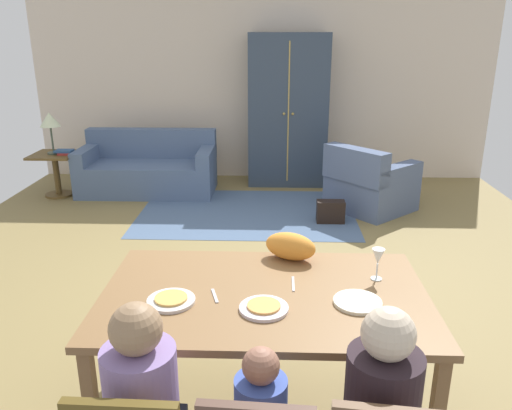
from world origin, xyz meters
name	(u,v)px	position (x,y,z in m)	size (l,w,h in m)	color
ground_plane	(253,261)	(0.00, 0.47, -0.01)	(6.66, 6.14, 0.02)	olive
back_wall	(262,86)	(0.00, 3.59, 1.35)	(6.66, 0.10, 2.70)	beige
dining_table	(264,303)	(0.15, -1.57, 0.69)	(1.75, 1.07, 0.76)	brown
plate_near_man	(171,301)	(-0.33, -1.69, 0.77)	(0.25, 0.25, 0.02)	silver
pizza_near_man	(171,298)	(-0.33, -1.69, 0.78)	(0.17, 0.17, 0.01)	gold
plate_near_child	(264,308)	(0.15, -1.75, 0.77)	(0.25, 0.25, 0.02)	silver
pizza_near_child	(264,306)	(0.15, -1.75, 0.78)	(0.17, 0.17, 0.01)	#E19B4A
plate_near_woman	(358,302)	(0.63, -1.67, 0.77)	(0.25, 0.25, 0.02)	#EFEBCE
wine_glass	(378,258)	(0.78, -1.39, 0.89)	(0.07, 0.07, 0.19)	silver
fork	(215,296)	(-0.12, -1.62, 0.76)	(0.02, 0.15, 0.01)	silver
knife	(293,284)	(0.31, -1.47, 0.76)	(0.01, 0.17, 0.01)	silver
cat	(290,246)	(0.30, -1.14, 0.84)	(0.32, 0.16, 0.17)	orange
area_rug	(247,212)	(-0.13, 1.84, 0.00)	(2.60, 1.80, 0.01)	slate
couch	(149,170)	(-1.53, 2.70, 0.30)	(1.81, 0.86, 0.82)	slate
armchair	(369,185)	(1.36, 2.00, 0.32)	(1.21, 1.21, 0.82)	slate
armoire	(288,111)	(0.38, 3.20, 1.05)	(1.10, 0.59, 2.10)	#323F51
side_table	(56,169)	(-2.71, 2.44, 0.38)	(0.56, 0.56, 0.58)	brown
table_lamp	(50,121)	(-2.71, 2.44, 1.01)	(0.26, 0.26, 0.54)	#404D3F
book_lower	(68,153)	(-2.51, 2.40, 0.59)	(0.22, 0.16, 0.03)	#9D2D2A
book_upper	(64,151)	(-2.56, 2.42, 0.62)	(0.22, 0.16, 0.03)	#2A4E7F
handbag	(331,212)	(0.85, 1.54, 0.13)	(0.32, 0.16, 0.26)	black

